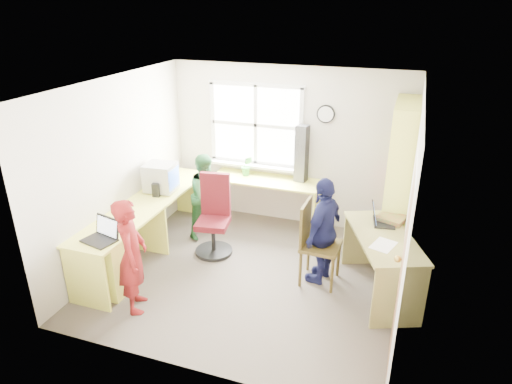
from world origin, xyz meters
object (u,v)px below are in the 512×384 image
potted_plant (247,166)px  person_navy (324,231)px  person_green (207,196)px  crt_monitor (161,177)px  l_desk (145,237)px  bookshelf (398,185)px  wooden_chair (315,240)px  laptop_right (380,219)px  swivel_chair (214,220)px  cd_tower (302,154)px  right_desk (382,252)px  person_red (132,256)px  laptop_left (103,235)px

potted_plant → person_navy: bearing=-41.2°
person_green → crt_monitor: bearing=141.2°
l_desk → bookshelf: size_ratio=1.40×
crt_monitor → potted_plant: size_ratio=1.38×
l_desk → potted_plant: (0.73, 1.77, 0.45)m
wooden_chair → crt_monitor: 2.35m
laptop_right → person_green: (-2.45, 0.35, -0.19)m
swivel_chair → potted_plant: bearing=75.4°
person_navy → potted_plant: bearing=-116.7°
cd_tower → right_desk: bearing=-35.6°
bookshelf → laptop_right: bearing=-102.1°
laptop_right → potted_plant: 2.31m
wooden_chair → person_green: person_green is taller
l_desk → right_desk: right_desk is taller
l_desk → crt_monitor: crt_monitor is taller
cd_tower → swivel_chair: bearing=-119.1°
crt_monitor → person_navy: bearing=-11.6°
wooden_chair → person_red: size_ratio=0.78×
person_green → cd_tower: bearing=-36.4°
wooden_chair → person_green: size_ratio=0.83×
right_desk → person_green: size_ratio=1.17×
right_desk → cd_tower: bearing=111.5°
laptop_right → person_red: (-2.49, -1.51, -0.15)m
bookshelf → laptop_right: bookshelf is taller
bookshelf → laptop_right: size_ratio=5.67×
person_green → swivel_chair: bearing=-121.5°
laptop_right → person_green: bearing=73.2°
l_desk → laptop_left: laptop_left is taller
wooden_chair → laptop_left: 2.47m
l_desk → potted_plant: 1.97m
l_desk → potted_plant: bearing=67.5°
laptop_left → crt_monitor: bearing=107.0°
bookshelf → potted_plant: bookshelf is taller
laptop_left → person_red: bearing=1.5°
bookshelf → crt_monitor: bearing=-168.1°
l_desk → bookshelf: bearing=26.4°
swivel_chair → laptop_right: size_ratio=2.98×
l_desk → swivel_chair: 0.96m
wooden_chair → cd_tower: size_ratio=1.23×
right_desk → potted_plant: bearing=126.1°
l_desk → bookshelf: (2.96, 1.47, 0.55)m
cd_tower → person_green: cd_tower is taller
right_desk → potted_plant: (-2.15, 1.33, 0.35)m
l_desk → person_green: person_green is taller
swivel_chair → person_navy: size_ratio=0.81×
l_desk → wooden_chair: 2.14m
crt_monitor → person_green: bearing=24.1°
l_desk → laptop_right: 2.93m
bookshelf → person_green: 2.65m
l_desk → laptop_left: (-0.11, -0.66, 0.35)m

